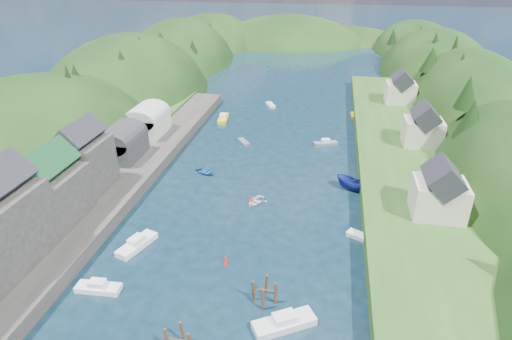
# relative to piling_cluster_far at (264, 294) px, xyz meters

# --- Properties ---
(ground) EXTENTS (600.00, 600.00, 0.00)m
(ground) POSITION_rel_piling_cluster_far_xyz_m (-5.44, 46.94, -1.15)
(ground) COLOR black
(ground) RESTS_ON ground
(hillside_left) EXTENTS (44.00, 245.56, 52.00)m
(hillside_left) POSITION_rel_piling_cluster_far_xyz_m (-50.44, 71.94, -9.18)
(hillside_left) COLOR black
(hillside_left) RESTS_ON ground
(hillside_right) EXTENTS (36.00, 245.56, 48.00)m
(hillside_right) POSITION_rel_piling_cluster_far_xyz_m (39.56, 71.94, -8.57)
(hillside_right) COLOR black
(hillside_right) RESTS_ON ground
(far_hills) EXTENTS (103.00, 68.00, 44.00)m
(far_hills) POSITION_rel_piling_cluster_far_xyz_m (-4.23, 170.94, -11.95)
(far_hills) COLOR black
(far_hills) RESTS_ON ground
(hill_trees) EXTENTS (90.10, 147.16, 12.25)m
(hill_trees) POSITION_rel_piling_cluster_far_xyz_m (-3.98, 61.94, 9.91)
(hill_trees) COLOR black
(hill_trees) RESTS_ON ground
(quay_left) EXTENTS (12.00, 110.00, 2.00)m
(quay_left) POSITION_rel_piling_cluster_far_xyz_m (-29.44, 16.94, -0.15)
(quay_left) COLOR #2D2B28
(quay_left) RESTS_ON ground
(terrace_left_grass) EXTENTS (12.00, 110.00, 2.50)m
(terrace_left_grass) POSITION_rel_piling_cluster_far_xyz_m (-36.44, 16.94, 0.10)
(terrace_left_grass) COLOR #234719
(terrace_left_grass) RESTS_ON ground
(quayside_buildings) EXTENTS (8.00, 35.84, 12.90)m
(quayside_buildings) POSITION_rel_piling_cluster_far_xyz_m (-31.44, 3.33, 5.94)
(quayside_buildings) COLOR #2D2B28
(quayside_buildings) RESTS_ON quay_left
(boat_sheds) EXTENTS (7.00, 21.00, 7.50)m
(boat_sheds) POSITION_rel_piling_cluster_far_xyz_m (-31.44, 35.94, 4.12)
(boat_sheds) COLOR #2D2D30
(boat_sheds) RESTS_ON quay_left
(terrace_right) EXTENTS (16.00, 120.00, 2.40)m
(terrace_right) POSITION_rel_piling_cluster_far_xyz_m (19.56, 36.94, 0.05)
(terrace_right) COLOR #234719
(terrace_right) RESTS_ON ground
(right_bank_cottages) EXTENTS (9.00, 59.24, 8.41)m
(right_bank_cottages) POSITION_rel_piling_cluster_far_xyz_m (22.56, 45.27, 4.69)
(right_bank_cottages) COLOR beige
(right_bank_cottages) RESTS_ON terrace_right
(piling_cluster_far) EXTENTS (2.99, 2.81, 3.44)m
(piling_cluster_far) POSITION_rel_piling_cluster_far_xyz_m (0.00, 0.00, 0.00)
(piling_cluster_far) COLOR #382314
(piling_cluster_far) RESTS_ON ground
(channel_buoy_near) EXTENTS (0.70, 0.70, 1.10)m
(channel_buoy_near) POSITION_rel_piling_cluster_far_xyz_m (-5.93, 5.82, -0.67)
(channel_buoy_near) COLOR red
(channel_buoy_near) RESTS_ON ground
(channel_buoy_far) EXTENTS (0.70, 0.70, 1.10)m
(channel_buoy_far) POSITION_rel_piling_cluster_far_xyz_m (-5.78, 21.47, -0.67)
(channel_buoy_far) COLOR red
(channel_buoy_far) RESTS_ON ground
(moored_boats) EXTENTS (37.38, 91.59, 2.34)m
(moored_boats) POSITION_rel_piling_cluster_far_xyz_m (-6.14, 19.92, -0.53)
(moored_boats) COLOR #1B4A97
(moored_boats) RESTS_ON ground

